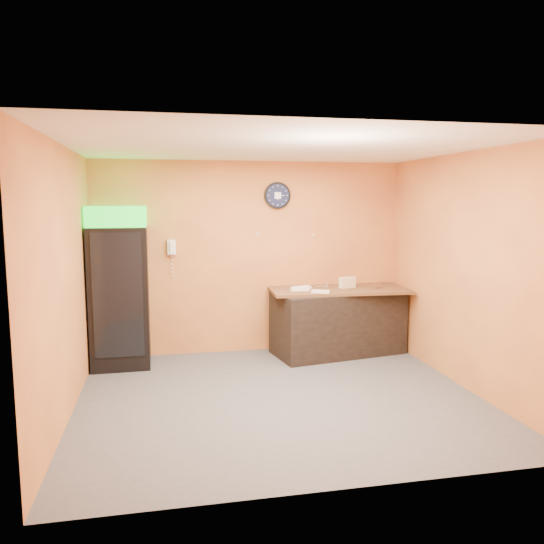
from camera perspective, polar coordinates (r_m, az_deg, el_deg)
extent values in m
plane|color=#47474C|center=(6.21, 0.83, -13.35)|extent=(4.50, 4.50, 0.00)
cube|color=#E18B3F|center=(7.81, -2.29, 1.56)|extent=(4.50, 0.02, 2.80)
cube|color=#E18B3F|center=(5.81, -21.37, -1.04)|extent=(0.02, 4.00, 2.80)
cube|color=#E18B3F|center=(6.71, 19.98, 0.12)|extent=(0.02, 4.00, 2.80)
cube|color=white|center=(5.83, 0.89, 13.31)|extent=(4.50, 4.00, 0.02)
cube|color=black|center=(7.45, -16.03, -2.56)|extent=(0.77, 0.77, 1.89)
cube|color=#17CB22|center=(7.34, -16.34, 5.77)|extent=(0.77, 0.77, 0.27)
cube|color=black|center=(7.06, -16.33, -2.45)|extent=(0.63, 0.03, 1.62)
cube|color=black|center=(7.86, 7.10, -5.38)|extent=(1.97, 1.13, 0.93)
cylinder|color=black|center=(7.81, 0.58, 8.23)|extent=(0.39, 0.05, 0.39)
cylinder|color=#0F1433|center=(7.79, 0.62, 8.23)|extent=(0.33, 0.01, 0.33)
cube|color=white|center=(7.78, 0.63, 8.23)|extent=(0.09, 0.00, 0.09)
cube|color=white|center=(7.65, -10.75, 2.64)|extent=(0.12, 0.07, 0.21)
cube|color=white|center=(7.60, -10.75, 2.61)|extent=(0.05, 0.04, 0.17)
cube|color=brown|center=(7.77, 7.16, -1.91)|extent=(2.02, 0.98, 0.04)
cube|color=beige|center=(7.83, 8.10, -1.50)|extent=(0.26, 0.15, 0.05)
cube|color=beige|center=(7.82, 8.11, -1.12)|extent=(0.26, 0.15, 0.05)
cube|color=beige|center=(7.81, 8.11, -0.74)|extent=(0.26, 0.15, 0.05)
cube|color=white|center=(7.53, 3.01, -1.86)|extent=(0.27, 0.11, 0.04)
cube|color=white|center=(7.36, 5.24, -2.11)|extent=(0.27, 0.20, 0.04)
cube|color=white|center=(7.66, 3.17, -1.69)|extent=(0.30, 0.20, 0.04)
cylinder|color=silver|center=(7.85, 5.93, -1.40)|extent=(0.06, 0.06, 0.06)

